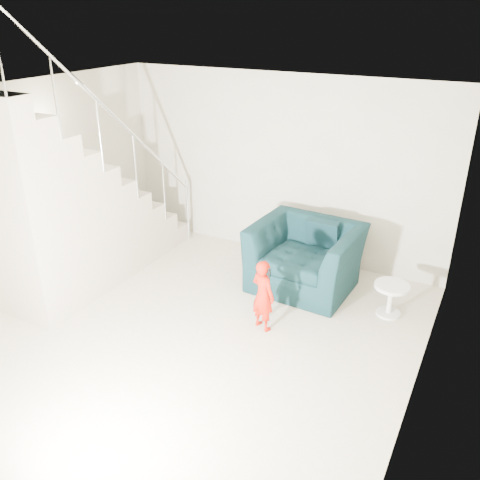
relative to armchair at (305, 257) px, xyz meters
name	(u,v)px	position (x,y,z in m)	size (l,w,h in m)	color
floor	(179,344)	(-0.76, -1.92, -0.44)	(5.50, 5.50, 0.00)	tan
ceiling	(164,102)	(-0.76, -1.92, 2.26)	(5.50, 5.50, 0.00)	silver
back_wall	(281,168)	(-0.76, 0.83, 0.91)	(5.00, 5.00, 0.00)	#A49B86
left_wall	(6,197)	(-3.26, -1.92, 0.91)	(5.50, 5.50, 0.00)	#A49B86
right_wall	(424,295)	(1.74, -1.92, 0.91)	(5.50, 5.50, 0.00)	#A49B86
armchair	(305,257)	(0.00, 0.00, 0.00)	(1.36, 1.18, 0.88)	black
toddler	(263,295)	(-0.06, -1.18, 0.00)	(0.32, 0.21, 0.89)	#AC1505
side_table	(391,294)	(1.20, -0.19, -0.15)	(0.43, 0.43, 0.43)	silver
staircase	(73,220)	(-2.76, -1.37, 0.51)	(1.02, 3.03, 3.62)	#ADA089
cushion	(323,234)	(0.13, 0.30, 0.24)	(0.44, 0.13, 0.42)	black
throw	(262,242)	(-0.61, -0.06, 0.11)	(0.04, 0.45, 0.50)	black
phone	(269,274)	(0.03, -1.22, 0.33)	(0.02, 0.05, 0.10)	black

